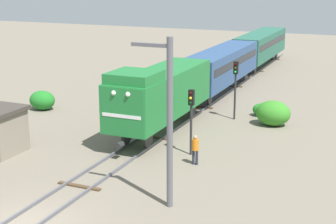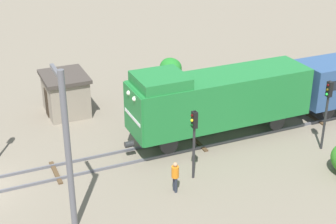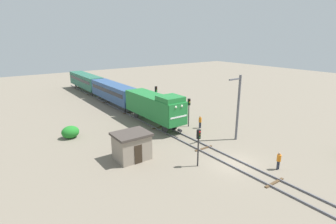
% 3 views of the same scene
% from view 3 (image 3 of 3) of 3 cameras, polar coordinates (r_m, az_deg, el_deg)
% --- Properties ---
extents(ground_plane, '(155.19, 155.19, 0.00)m').
position_cam_3_polar(ground_plane, '(26.63, 14.22, -10.85)').
color(ground_plane, '#756B5B').
extents(railway_track, '(2.40, 103.46, 0.16)m').
position_cam_3_polar(railway_track, '(26.60, 14.23, -10.71)').
color(railway_track, '#595960').
rests_on(railway_track, ground).
extents(locomotive, '(2.90, 11.60, 4.60)m').
position_cam_3_polar(locomotive, '(35.72, -2.95, 1.40)').
color(locomotive, '#1E7233').
rests_on(locomotive, railway_track).
extents(passenger_car_leading, '(2.84, 14.00, 3.66)m').
position_cam_3_polar(passenger_car_leading, '(47.27, -11.76, 4.45)').
color(passenger_car_leading, '#2D4C7A').
rests_on(passenger_car_leading, railway_track).
extents(passenger_car_trailing, '(2.84, 14.00, 3.66)m').
position_cam_3_polar(passenger_car_trailing, '(60.72, -17.46, 6.60)').
color(passenger_car_trailing, '#26604C').
rests_on(passenger_car_trailing, railway_track).
extents(traffic_signal_near, '(0.32, 0.34, 3.68)m').
position_cam_3_polar(traffic_signal_near, '(24.50, 6.66, -6.25)').
color(traffic_signal_near, '#262628').
rests_on(traffic_signal_near, ground).
extents(traffic_signal_mid, '(0.32, 0.34, 3.90)m').
position_cam_3_polar(traffic_signal_mid, '(35.17, 4.58, 1.05)').
color(traffic_signal_mid, '#262628').
rests_on(traffic_signal_mid, ground).
extents(traffic_signal_far, '(0.32, 0.34, 4.26)m').
position_cam_3_polar(traffic_signal_far, '(41.76, -2.61, 3.85)').
color(traffic_signal_far, '#262628').
rests_on(traffic_signal_far, ground).
extents(worker_near_track, '(0.38, 0.38, 1.70)m').
position_cam_3_polar(worker_near_track, '(26.43, 22.98, -9.51)').
color(worker_near_track, '#262B38').
rests_on(worker_near_track, ground).
extents(worker_by_signal, '(0.38, 0.38, 1.70)m').
position_cam_3_polar(worker_by_signal, '(35.15, 7.01, -1.97)').
color(worker_by_signal, '#262B38').
rests_on(worker_by_signal, ground).
extents(catenary_mast, '(1.94, 0.28, 7.72)m').
position_cam_3_polar(catenary_mast, '(31.22, 14.96, 1.21)').
color(catenary_mast, '#595960').
rests_on(catenary_mast, ground).
extents(relay_hut, '(3.50, 2.90, 2.74)m').
position_cam_3_polar(relay_hut, '(26.52, -7.89, -7.28)').
color(relay_hut, gray).
rests_on(relay_hut, ground).
extents(bush_mid, '(2.07, 1.69, 1.50)m').
position_cam_3_polar(bush_mid, '(33.78, -20.48, -4.11)').
color(bush_mid, '#217726').
rests_on(bush_mid, ground).
extents(bush_far, '(1.33, 1.09, 0.97)m').
position_cam_3_polar(bush_far, '(44.53, -1.97, 1.37)').
color(bush_far, '#258126').
rests_on(bush_far, ground).
extents(bush_back, '(2.41, 1.97, 1.75)m').
position_cam_3_polar(bush_back, '(43.51, 0.96, 1.55)').
color(bush_back, '#358326').
rests_on(bush_back, ground).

